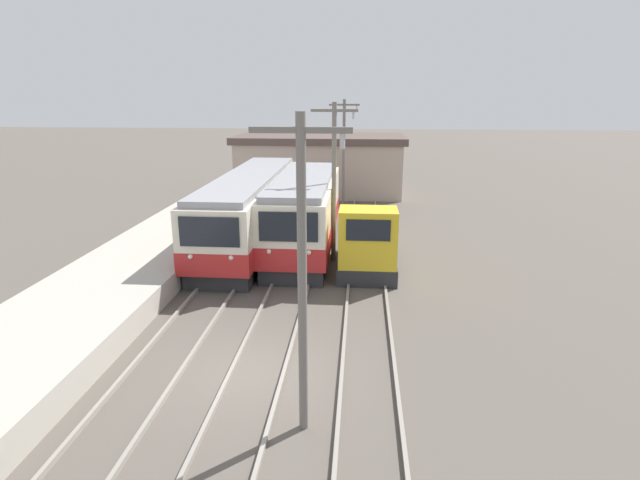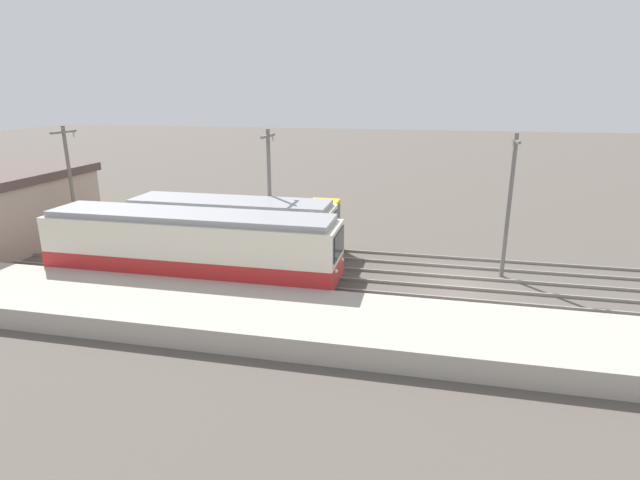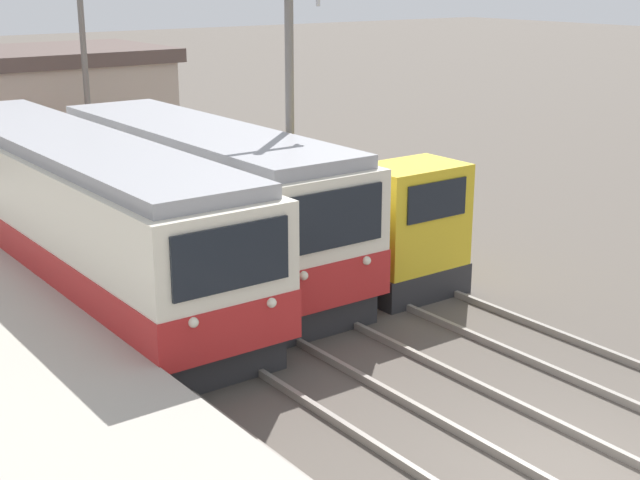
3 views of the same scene
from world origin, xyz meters
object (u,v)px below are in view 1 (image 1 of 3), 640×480
at_px(catenary_mast_mid, 334,177).
at_px(commuter_train_center, 304,216).
at_px(commuter_train_left, 251,211).
at_px(catenary_mast_near, 302,269).
at_px(shunting_locomotive, 367,243).
at_px(catenary_mast_far, 344,149).

bearing_deg(catenary_mast_mid, commuter_train_center, 133.17).
xyz_separation_m(commuter_train_left, catenary_mast_mid, (4.31, -2.46, 2.18)).
xyz_separation_m(commuter_train_center, catenary_mast_near, (1.51, -13.56, 2.15)).
distance_m(commuter_train_center, shunting_locomotive, 4.09).
xyz_separation_m(catenary_mast_mid, catenary_mast_far, (0.00, 11.95, 0.00)).
relative_size(catenary_mast_near, catenary_mast_far, 1.00).
xyz_separation_m(catenary_mast_near, catenary_mast_far, (0.00, 23.91, 0.00)).
xyz_separation_m(commuter_train_left, catenary_mast_near, (4.31, -14.42, 2.18)).
xyz_separation_m(commuter_train_center, catenary_mast_mid, (1.51, -1.61, 2.15)).
bearing_deg(commuter_train_left, catenary_mast_near, -73.36).
xyz_separation_m(commuter_train_left, catenary_mast_far, (4.31, 9.49, 2.18)).
bearing_deg(catenary_mast_near, commuter_train_left, 106.64).
bearing_deg(catenary_mast_near, shunting_locomotive, 82.14).
relative_size(commuter_train_left, catenary_mast_mid, 2.01).
bearing_deg(catenary_mast_near, commuter_train_center, 96.34).
relative_size(commuter_train_center, catenary_mast_mid, 1.53).
relative_size(commuter_train_center, shunting_locomotive, 2.15).
xyz_separation_m(commuter_train_left, shunting_locomotive, (5.80, -3.60, -0.44)).
height_order(commuter_train_left, catenary_mast_mid, catenary_mast_mid).
height_order(catenary_mast_mid, catenary_mast_far, same).
height_order(shunting_locomotive, catenary_mast_mid, catenary_mast_mid).
distance_m(commuter_train_left, catenary_mast_mid, 5.42).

